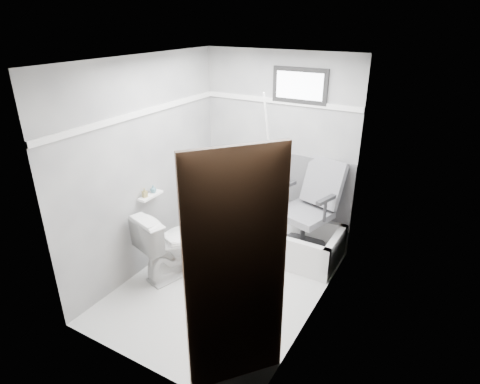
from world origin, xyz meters
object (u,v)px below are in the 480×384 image
Objects in this scene: bathtub at (279,237)px; office_chair at (304,208)px; door at (246,311)px; toilet at (173,243)px; soap_bottle_a at (145,193)px; soap_bottle_b at (153,189)px.

bathtub is 0.56m from office_chair.
bathtub is at bearing -158.49° from office_chair.
door is at bearing -62.26° from office_chair.
bathtub is 0.75× the size of door.
office_chair reaches higher than toilet.
door is at bearing -71.25° from bathtub.
soap_bottle_a is at bearing 23.03° from toilet.
door is 2.24m from soap_bottle_a.
office_chair is 2.31m from door.
soap_bottle_b is (0.00, 0.14, -0.01)m from soap_bottle_a.
bathtub is 1.34× the size of office_chair.
soap_bottle_a is at bearing -127.41° from office_chair.
soap_bottle_b is (-1.47, -0.94, 0.28)m from office_chair.
door reaches higher than office_chair.
soap_bottle_b is at bearing 145.91° from door.
toilet is (-0.85, -1.02, 0.19)m from bathtub.
soap_bottle_a is at bearing 148.87° from door.
soap_bottle_b is at bearing -142.11° from bathtub.
office_chair is at bearing 5.25° from bathtub.
soap_bottle_a is (-1.47, -1.08, 0.29)m from office_chair.
bathtub is 2.46m from door.
toilet reaches higher than bathtub.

